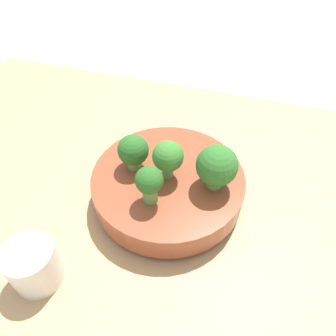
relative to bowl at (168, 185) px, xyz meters
The scene contains 8 objects.
ground_plane 0.09m from the bowl, 150.24° to the right, with size 6.00×6.00×0.00m, color beige.
table 0.07m from the bowl, 150.24° to the right, with size 1.18×0.81×0.04m.
bowl is the anchor object (origin of this frame).
broccoli_floret_left 0.09m from the bowl, behind, with size 0.06×0.06×0.07m.
broccoli_floret_center 0.07m from the bowl, 153.43° to the left, with size 0.05×0.05×0.07m.
broccoli_floret_right 0.11m from the bowl, ahead, with size 0.07×0.07×0.08m.
broccoli_floret_front 0.09m from the bowl, 101.69° to the right, with size 0.05×0.05×0.07m.
cup 0.26m from the bowl, 124.91° to the right, with size 0.08×0.08×0.08m.
Camera 1 is at (0.15, -0.36, 0.53)m, focal length 35.00 mm.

